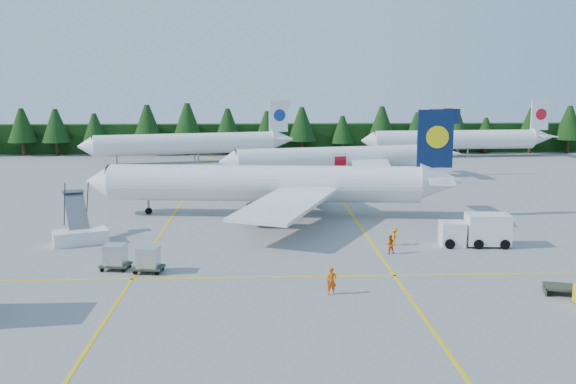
{
  "coord_description": "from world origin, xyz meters",
  "views": [
    {
      "loc": [
        -4.3,
        -52.97,
        14.69
      ],
      "look_at": [
        -1.4,
        11.97,
        3.5
      ],
      "focal_mm": 40.0,
      "sensor_mm": 36.0,
      "label": 1
    }
  ],
  "objects_px": {
    "airliner_red": "(333,159)",
    "service_truck": "(475,230)",
    "airliner_navy": "(257,184)",
    "airstairs": "(80,233)"
  },
  "relations": [
    {
      "from": "airliner_navy",
      "to": "service_truck",
      "type": "xyz_separation_m",
      "value": [
        19.68,
        -14.4,
        -2.07
      ]
    },
    {
      "from": "airliner_navy",
      "to": "airliner_red",
      "type": "relative_size",
      "value": 1.13
    },
    {
      "from": "airliner_navy",
      "to": "airliner_red",
      "type": "height_order",
      "value": "airliner_navy"
    },
    {
      "from": "airliner_red",
      "to": "airstairs",
      "type": "xyz_separation_m",
      "value": [
        -27.73,
        -37.3,
        -2.23
      ]
    },
    {
      "from": "airliner_red",
      "to": "airstairs",
      "type": "relative_size",
      "value": 4.9
    },
    {
      "from": "airliner_navy",
      "to": "airstairs",
      "type": "relative_size",
      "value": 5.52
    },
    {
      "from": "airstairs",
      "to": "service_truck",
      "type": "height_order",
      "value": "airstairs"
    },
    {
      "from": "airliner_red",
      "to": "service_truck",
      "type": "distance_m",
      "value": 41.03
    },
    {
      "from": "airliner_red",
      "to": "service_truck",
      "type": "relative_size",
      "value": 5.72
    },
    {
      "from": "airliner_navy",
      "to": "airstairs",
      "type": "height_order",
      "value": "airliner_navy"
    }
  ]
}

